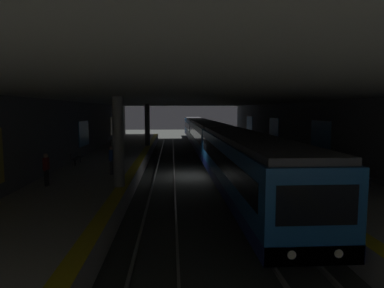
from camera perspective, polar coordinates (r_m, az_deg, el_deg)
The scene contains 18 objects.
ground_plane at distance 24.91m, azimuth 0.36°, elevation -5.56°, with size 120.00×120.00×0.00m, color #383A38.
track_left at distance 25.14m, azimuth 5.39°, elevation -5.30°, with size 60.00×1.53×0.16m.
track_right at distance 24.85m, azimuth -4.73°, elevation -5.42°, with size 60.00×1.53×0.16m.
platform_left at distance 26.08m, azimuth 14.91°, elevation -4.07°, with size 60.00×5.30×1.06m.
platform_right at distance 25.24m, azimuth -14.68°, elevation -4.39°, with size 60.00×5.30×1.06m.
wall_left at distance 26.90m, azimuth 20.87°, elevation 0.93°, with size 60.00×0.56×5.60m.
wall_right at distance 25.69m, azimuth -21.17°, elevation 0.70°, with size 60.00×0.56×5.60m.
ceiling_slab at distance 24.44m, azimuth 0.37°, elevation 7.89°, with size 60.00×19.40×0.40m.
pillar_near at distance 17.08m, azimuth -12.59°, elevation 0.32°, with size 0.56×0.56×4.55m.
pillar_far at distance 36.80m, azimuth -7.72°, elevation 3.30°, with size 0.56×0.56×4.55m.
metro_train at distance 35.81m, azimuth 2.68°, elevation 1.19°, with size 54.29×2.83×3.49m.
bench_left_mid at distance 19.77m, azimuth 27.66°, elevation -4.59°, with size 1.70×0.47×0.86m.
bench_left_far at distance 41.12m, azimuth 10.85°, elevation 1.07°, with size 1.70×0.47×0.86m.
bench_right_near at distance 25.26m, azimuth -19.30°, elevation -2.11°, with size 1.70×0.47×0.86m.
bench_right_mid at distance 38.31m, azimuth -13.85°, elevation 0.66°, with size 1.70×0.47×0.86m.
person_walking_mid at distance 18.54m, azimuth -23.83°, elevation -3.84°, with size 0.60×0.23×1.69m.
person_standing_far at distance 20.49m, azimuth -13.75°, elevation -2.54°, with size 0.60×0.24×1.73m.
backpack_on_floor at distance 24.26m, azimuth 18.07°, elevation -3.16°, with size 0.30×0.20×0.40m.
Camera 1 is at (-24.37, 1.65, 4.93)m, focal length 30.94 mm.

